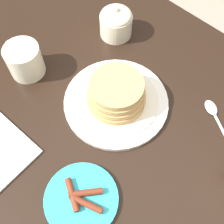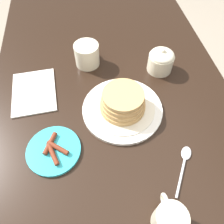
# 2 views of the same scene
# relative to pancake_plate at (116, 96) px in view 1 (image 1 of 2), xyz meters

# --- Properties ---
(ground_plane) EXTENTS (8.00, 8.00, 0.00)m
(ground_plane) POSITION_rel_pancake_plate_xyz_m (0.04, 0.02, -0.76)
(ground_plane) COLOR gray
(dining_table) EXTENTS (1.55, 0.84, 0.73)m
(dining_table) POSITION_rel_pancake_plate_xyz_m (0.04, 0.02, -0.14)
(dining_table) COLOR black
(dining_table) RESTS_ON ground_plane
(pancake_plate) EXTENTS (0.26, 0.26, 0.09)m
(pancake_plate) POSITION_rel_pancake_plate_xyz_m (0.00, 0.00, 0.00)
(pancake_plate) COLOR white
(pancake_plate) RESTS_ON dining_table
(side_plate_bacon) EXTENTS (0.16, 0.16, 0.02)m
(side_plate_bacon) POSITION_rel_pancake_plate_xyz_m (-0.11, 0.23, -0.02)
(side_plate_bacon) COLOR #2DADBC
(side_plate_bacon) RESTS_ON dining_table
(coffee_mug) EXTENTS (0.12, 0.09, 0.09)m
(coffee_mug) POSITION_rel_pancake_plate_xyz_m (0.25, 0.09, 0.01)
(coffee_mug) COLOR beige
(coffee_mug) RESTS_ON dining_table
(sugar_bowl) EXTENTS (0.09, 0.09, 0.10)m
(sugar_bowl) POSITION_rel_pancake_plate_xyz_m (0.17, -0.17, 0.01)
(sugar_bowl) COLOR beige
(sugar_bowl) RESTS_ON dining_table
(spoon) EXTENTS (0.14, 0.10, 0.01)m
(spoon) POSITION_rel_pancake_plate_xyz_m (-0.21, -0.14, -0.03)
(spoon) COLOR silver
(spoon) RESTS_ON dining_table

